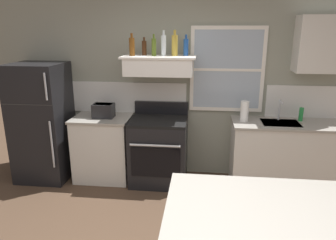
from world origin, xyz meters
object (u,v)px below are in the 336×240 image
object	(u,v)px
bottle_amber_wine	(132,46)
toaster	(104,110)
bottle_olive_oil_square	(154,47)
stove_range	(159,150)
bottle_clear_tall	(164,45)
bottle_brown_stout	(144,48)
bottle_blue_liqueur	(186,47)
paper_towel_roll	(244,111)
refrigerator	(42,122)
bottle_champagne_gold_foil	(175,45)
dish_soap_bottle	(301,114)

from	to	relation	value
bottle_amber_wine	toaster	bearing A→B (deg)	-175.01
bottle_olive_oil_square	bottle_amber_wine	bearing A→B (deg)	-175.23
stove_range	bottle_clear_tall	bearing A→B (deg)	55.33
bottle_brown_stout	bottle_blue_liqueur	world-z (taller)	bottle_blue_liqueur
bottle_brown_stout	bottle_blue_liqueur	xyz separation A→B (m)	(0.55, 0.00, 0.01)
stove_range	bottle_amber_wine	world-z (taller)	bottle_amber_wine
paper_towel_roll	refrigerator	bearing A→B (deg)	-178.76
bottle_brown_stout	bottle_blue_liqueur	size ratio (longest dim) A/B	0.87
bottle_amber_wine	bottle_champagne_gold_foil	bearing A→B (deg)	7.39
refrigerator	bottle_blue_liqueur	bearing A→B (deg)	4.93
bottle_clear_tall	dish_soap_bottle	xyz separation A→B (m)	(1.82, 0.05, -0.88)
stove_range	bottle_champagne_gold_foil	xyz separation A→B (m)	(0.20, 0.13, 1.42)
stove_range	bottle_brown_stout	bearing A→B (deg)	144.47
refrigerator	bottle_champagne_gold_foil	world-z (taller)	bottle_champagne_gold_foil
bottle_champagne_gold_foil	bottle_blue_liqueur	distance (m)	0.15
bottle_olive_oil_square	bottle_clear_tall	bearing A→B (deg)	3.10
bottle_amber_wine	dish_soap_bottle	xyz separation A→B (m)	(2.23, 0.08, -0.87)
bottle_clear_tall	paper_towel_roll	world-z (taller)	bottle_clear_tall
bottle_olive_oil_square	bottle_clear_tall	world-z (taller)	bottle_clear_tall
bottle_brown_stout	bottle_champagne_gold_foil	xyz separation A→B (m)	(0.40, -0.02, 0.04)
toaster	bottle_clear_tall	distance (m)	1.20
bottle_amber_wine	bottle_blue_liqueur	world-z (taller)	bottle_amber_wine
bottle_champagne_gold_foil	dish_soap_bottle	world-z (taller)	bottle_champagne_gold_foil
stove_range	paper_towel_roll	bearing A→B (deg)	1.89
refrigerator	bottle_olive_oil_square	world-z (taller)	bottle_olive_oil_square
bottle_olive_oil_square	paper_towel_roll	size ratio (longest dim) A/B	1.02
refrigerator	bottle_clear_tall	world-z (taller)	bottle_clear_tall
stove_range	paper_towel_roll	distance (m)	1.27
bottle_champagne_gold_foil	bottle_blue_liqueur	world-z (taller)	bottle_champagne_gold_foil
bottle_champagne_gold_foil	dish_soap_bottle	distance (m)	1.90
refrigerator	bottle_brown_stout	size ratio (longest dim) A/B	6.98
bottle_brown_stout	bottle_clear_tall	world-z (taller)	bottle_clear_tall
bottle_amber_wine	paper_towel_roll	world-z (taller)	bottle_amber_wine
bottle_clear_tall	bottle_brown_stout	bearing A→B (deg)	167.40
bottle_champagne_gold_foil	dish_soap_bottle	bearing A→B (deg)	0.34
bottle_olive_oil_square	stove_range	bearing A→B (deg)	-50.44
bottle_blue_liqueur	bottle_champagne_gold_foil	bearing A→B (deg)	-171.48
bottle_amber_wine	refrigerator	bearing A→B (deg)	-176.52
refrigerator	paper_towel_roll	bearing A→B (deg)	1.24
refrigerator	bottle_olive_oil_square	size ratio (longest dim) A/B	5.96
bottle_amber_wine	bottle_blue_liqueur	distance (m)	0.70
bottle_brown_stout	refrigerator	bearing A→B (deg)	-173.34
bottle_amber_wine	bottle_clear_tall	xyz separation A→B (m)	(0.41, 0.03, 0.02)
refrigerator	bottle_champagne_gold_foil	size ratio (longest dim) A/B	5.02
bottle_amber_wine	bottle_olive_oil_square	world-z (taller)	bottle_amber_wine
toaster	bottle_amber_wine	world-z (taller)	bottle_amber_wine
refrigerator	dish_soap_bottle	size ratio (longest dim) A/B	9.13
bottle_brown_stout	bottle_olive_oil_square	distance (m)	0.15
bottle_amber_wine	bottle_blue_liqueur	xyz separation A→B (m)	(0.69, 0.09, -0.01)
refrigerator	dish_soap_bottle	bearing A→B (deg)	2.60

